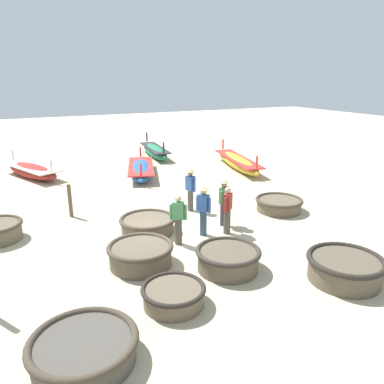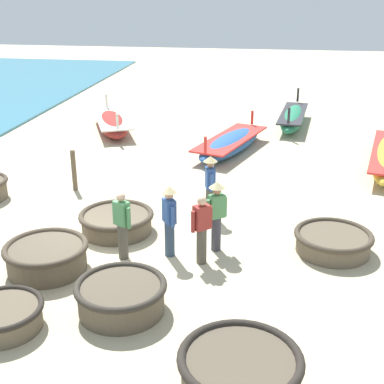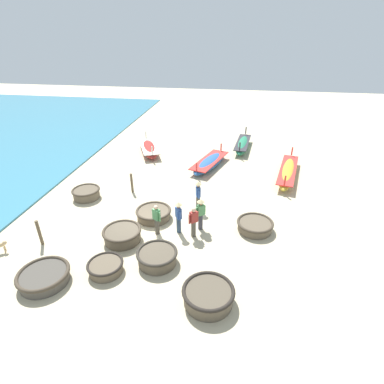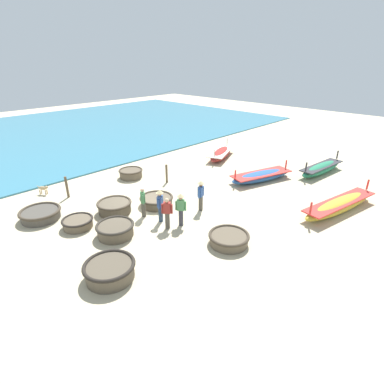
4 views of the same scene
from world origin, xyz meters
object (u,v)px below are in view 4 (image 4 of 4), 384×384
object	(u,v)px
mooring_post_mid_beach	(167,174)
fisherman_by_coracle	(160,204)
fisherman_hauling	(167,213)
coracle_weathered	(131,173)
coracle_front_right	(40,214)
fisherman_standing_right	(181,207)
coracle_beside_post	(115,229)
dog	(43,188)
long_boat_green_hull	(221,153)
mooring_post_shoreline	(67,187)
coracle_nearest	(156,200)
coracle_upturned	(78,223)
long_boat_blue_hull	(261,176)
coracle_far_right	(115,206)
coracle_center	(110,270)
fisherman_with_hat	(143,202)
fisherman_crouching	(201,194)
coracle_far_left	(229,238)
long_boat_ochre_hull	(321,168)
long_boat_red_hull	(339,205)

from	to	relation	value
mooring_post_mid_beach	fisherman_by_coracle	bearing A→B (deg)	-45.02
fisherman_hauling	coracle_weathered	bearing A→B (deg)	158.12
coracle_front_right	fisherman_by_coracle	world-z (taller)	fisherman_by_coracle
fisherman_standing_right	coracle_beside_post	bearing A→B (deg)	-118.31
fisherman_hauling	dog	bearing A→B (deg)	-163.13
long_boat_green_hull	mooring_post_shoreline	size ratio (longest dim) A/B	3.42
coracle_nearest	coracle_upturned	size ratio (longest dim) A/B	1.26
long_boat_blue_hull	mooring_post_shoreline	world-z (taller)	mooring_post_shoreline
coracle_far_right	long_boat_green_hull	bearing A→B (deg)	99.88
coracle_center	coracle_nearest	bearing A→B (deg)	123.98
fisherman_with_hat	fisherman_hauling	bearing A→B (deg)	1.79
coracle_center	fisherman_standing_right	bearing A→B (deg)	101.03
coracle_beside_post	coracle_upturned	bearing A→B (deg)	-156.47
coracle_front_right	dog	xyz separation A→B (m)	(-2.91, 1.32, 0.09)
fisherman_standing_right	coracle_far_right	bearing A→B (deg)	-156.87
coracle_upturned	fisherman_crouching	size ratio (longest dim) A/B	0.87
coracle_center	coracle_far_left	xyz separation A→B (m)	(1.77, 4.78, -0.08)
fisherman_hauling	mooring_post_mid_beach	size ratio (longest dim) A/B	1.29
fisherman_standing_right	mooring_post_mid_beach	size ratio (longest dim) A/B	1.37
long_boat_green_hull	fisherman_hauling	world-z (taller)	fisherman_hauling
coracle_far_left	mooring_post_shoreline	bearing A→B (deg)	-164.65
coracle_nearest	coracle_weathered	xyz separation A→B (m)	(-4.44, 1.47, 0.03)
long_boat_ochre_hull	fisherman_with_hat	bearing A→B (deg)	-107.52
fisherman_hauling	mooring_post_shoreline	size ratio (longest dim) A/B	1.24
mooring_post_shoreline	long_boat_blue_hull	bearing A→B (deg)	56.44
coracle_far_right	coracle_beside_post	size ratio (longest dim) A/B	1.04
fisherman_with_hat	fisherman_crouching	distance (m)	2.99
coracle_weathered	fisherman_crouching	xyz separation A→B (m)	(6.59, -0.24, 0.64)
fisherman_standing_right	mooring_post_shoreline	size ratio (longest dim) A/B	1.31
long_boat_red_hull	fisherman_crouching	xyz separation A→B (m)	(-5.32, -4.99, 0.61)
coracle_nearest	long_boat_ochre_hull	size ratio (longest dim) A/B	0.40
fisherman_with_hat	fisherman_by_coracle	xyz separation A→B (m)	(1.00, 0.28, 0.12)
long_boat_blue_hull	coracle_front_right	bearing A→B (deg)	-113.03
fisherman_with_hat	long_boat_blue_hull	bearing A→B (deg)	78.95
coracle_center	coracle_front_right	distance (m)	6.38
coracle_upturned	long_boat_red_hull	bearing A→B (deg)	51.17
coracle_center	long_boat_red_hull	distance (m)	11.97
coracle_weathered	fisherman_with_hat	size ratio (longest dim) A/B	1.02
coracle_far_right	fisherman_crouching	xyz separation A→B (m)	(3.08, 3.28, 0.63)
long_boat_green_hull	long_boat_ochre_hull	distance (m)	7.61
long_boat_green_hull	long_boat_ochre_hull	size ratio (longest dim) A/B	0.93
fisherman_with_hat	coracle_nearest	bearing A→B (deg)	112.59
coracle_far_left	mooring_post_shoreline	xyz separation A→B (m)	(-9.63, -2.64, 0.37)
mooring_post_mid_beach	coracle_beside_post	bearing A→B (deg)	-62.19
coracle_weathered	fisherman_hauling	xyz separation A→B (m)	(6.72, -2.70, 0.52)
coracle_far_right	coracle_beside_post	world-z (taller)	coracle_far_right
long_boat_ochre_hull	fisherman_with_hat	distance (m)	13.06
coracle_weathered	fisherman_crouching	bearing A→B (deg)	-2.11
coracle_far_left	coracle_front_right	bearing A→B (deg)	-149.65
coracle_front_right	long_boat_blue_hull	size ratio (longest dim) A/B	0.42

